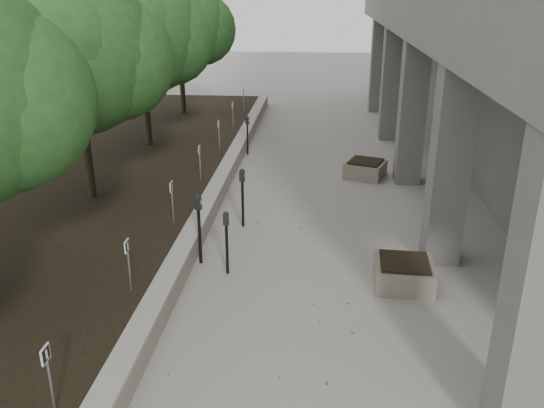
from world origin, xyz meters
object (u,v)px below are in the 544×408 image
(parking_meter_4, at_px, (243,198))
(crabapple_tree_5, at_px, (180,45))
(planter_front, at_px, (404,273))
(crabapple_tree_4, at_px, (143,61))
(parking_meter_5, at_px, (247,135))
(planter_back, at_px, (365,169))
(parking_meter_2, at_px, (227,243))
(parking_meter_3, at_px, (199,229))
(crabapple_tree_3, at_px, (79,87))

(parking_meter_4, bearing_deg, crabapple_tree_5, 117.62)
(crabapple_tree_5, height_order, parking_meter_4, crabapple_tree_5)
(crabapple_tree_5, height_order, planter_front, crabapple_tree_5)
(crabapple_tree_4, bearing_deg, crabapple_tree_5, 90.00)
(parking_meter_5, bearing_deg, planter_back, -8.44)
(parking_meter_2, xyz_separation_m, parking_meter_3, (-0.62, 0.40, 0.09))
(crabapple_tree_3, bearing_deg, parking_meter_2, -37.70)
(parking_meter_5, xyz_separation_m, planter_front, (4.06, -8.60, -0.40))
(crabapple_tree_4, bearing_deg, planter_back, -13.22)
(crabapple_tree_4, height_order, crabapple_tree_5, same)
(crabapple_tree_4, height_order, parking_meter_3, crabapple_tree_4)
(crabapple_tree_5, xyz_separation_m, parking_meter_4, (3.90, -10.66, -2.41))
(parking_meter_2, height_order, parking_meter_3, parking_meter_3)
(crabapple_tree_4, relative_size, parking_meter_5, 4.15)
(crabapple_tree_3, xyz_separation_m, parking_meter_4, (3.90, -0.66, -2.41))
(parking_meter_3, height_order, planter_back, parking_meter_3)
(crabapple_tree_3, xyz_separation_m, parking_meter_2, (3.90, -3.01, -2.46))
(parking_meter_2, bearing_deg, crabapple_tree_5, 102.40)
(parking_meter_4, xyz_separation_m, planter_back, (3.14, 4.00, -0.46))
(parking_meter_4, height_order, parking_meter_5, parking_meter_4)
(crabapple_tree_3, distance_m, parking_meter_2, 5.50)
(crabapple_tree_3, bearing_deg, crabapple_tree_5, 90.00)
(parking_meter_5, bearing_deg, crabapple_tree_5, 145.53)
(crabapple_tree_4, bearing_deg, crabapple_tree_3, -90.00)
(crabapple_tree_4, distance_m, parking_meter_3, 8.62)
(parking_meter_2, relative_size, planter_front, 1.22)
(parking_meter_4, distance_m, planter_front, 4.27)
(parking_meter_2, height_order, parking_meter_5, parking_meter_2)
(crabapple_tree_5, xyz_separation_m, parking_meter_2, (3.90, -13.01, -2.46))
(parking_meter_2, xyz_separation_m, parking_meter_5, (-0.65, 8.43, -0.01))
(planter_back, bearing_deg, parking_meter_3, -122.26)
(crabapple_tree_4, relative_size, planter_back, 5.07)
(parking_meter_3, height_order, parking_meter_5, parking_meter_3)
(crabapple_tree_3, distance_m, crabapple_tree_4, 5.00)
(parking_meter_3, xyz_separation_m, parking_meter_4, (0.62, 1.96, -0.04))
(planter_front, bearing_deg, crabapple_tree_5, 118.99)
(parking_meter_2, relative_size, parking_meter_3, 0.88)
(crabapple_tree_4, height_order, parking_meter_5, crabapple_tree_4)
(parking_meter_4, bearing_deg, crabapple_tree_4, 132.10)
(parking_meter_3, relative_size, parking_meter_4, 1.05)
(crabapple_tree_5, height_order, planter_back, crabapple_tree_5)
(parking_meter_4, height_order, planter_back, parking_meter_4)
(crabapple_tree_4, xyz_separation_m, parking_meter_3, (3.28, -7.61, -2.37))
(parking_meter_2, height_order, planter_front, parking_meter_2)
(parking_meter_4, distance_m, parking_meter_5, 6.11)
(parking_meter_3, bearing_deg, parking_meter_2, -23.12)
(parking_meter_5, bearing_deg, planter_front, -44.57)
(crabapple_tree_5, xyz_separation_m, planter_front, (7.31, -13.19, -2.87))
(crabapple_tree_3, height_order, planter_back, crabapple_tree_3)
(crabapple_tree_3, height_order, crabapple_tree_5, same)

